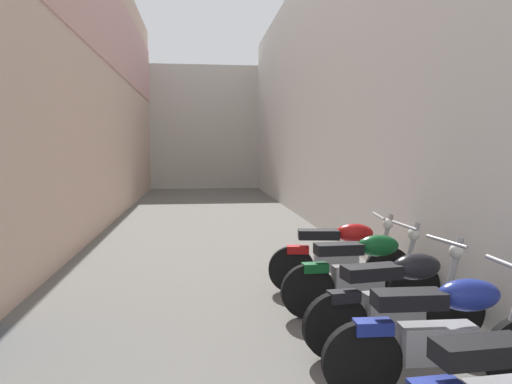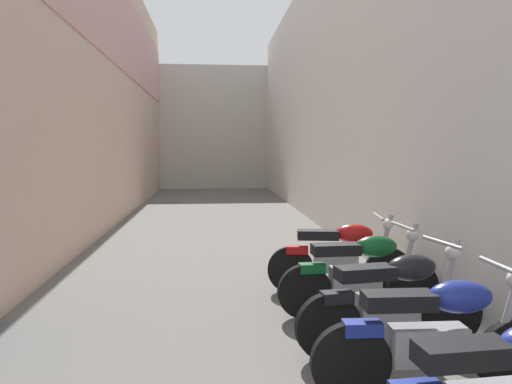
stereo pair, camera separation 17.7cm
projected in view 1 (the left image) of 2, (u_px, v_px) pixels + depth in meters
name	position (u px, v px, depth m)	size (l,w,h in m)	color
ground_plane	(216.00, 251.00, 8.75)	(39.23, 39.23, 0.00)	#66635E
building_left	(84.00, 68.00, 10.04)	(0.45, 23.23, 6.98)	beige
building_right	(331.00, 86.00, 10.74)	(0.45, 23.23, 6.49)	silver
building_far_end	(204.00, 128.00, 22.94)	(7.91, 2.00, 5.61)	beige
motorcycle_fifth	(445.00, 332.00, 3.60)	(1.85, 0.58, 1.04)	black
motorcycle_sixth	(399.00, 298.00, 4.42)	(1.84, 0.58, 1.04)	black
motorcycle_seventh	(363.00, 271.00, 5.39)	(1.85, 0.58, 1.04)	black
motorcycle_eighth	(341.00, 254.00, 6.23)	(1.84, 0.58, 1.04)	black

